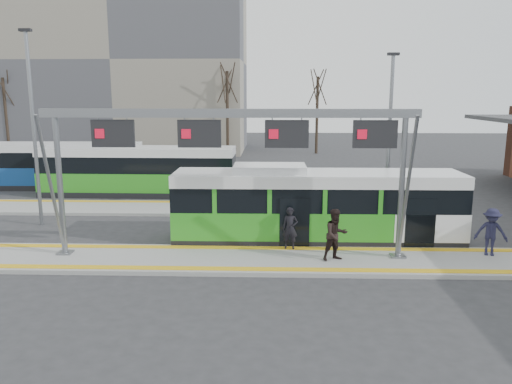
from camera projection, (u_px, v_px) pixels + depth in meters
ground at (243, 262)px, 17.65m from camera, size 120.00×120.00×0.00m
platform_main at (243, 260)px, 17.64m from camera, size 22.00×3.00×0.15m
platform_second at (175, 208)px, 25.61m from camera, size 20.00×3.00×0.15m
tactile_main at (243, 258)px, 17.62m from camera, size 22.00×2.65×0.02m
tactile_second at (179, 202)px, 26.72m from camera, size 20.00×0.35×0.02m
gantry at (233, 140)px, 17.08m from camera, size 13.00×1.68×5.20m
apartment_block at (128, 61)px, 51.62m from camera, size 24.50×12.50×18.40m
hero_bus at (316, 207)px, 19.86m from camera, size 11.33×2.48×3.11m
bg_bus_green at (138, 171)px, 29.13m from camera, size 11.29×2.54×2.82m
bg_bus_blue at (53, 166)px, 31.37m from camera, size 10.87×2.70×2.82m
passenger_a at (290, 228)px, 18.50m from camera, size 0.61×0.42×1.58m
passenger_b at (336, 235)px, 17.24m from camera, size 1.08×0.98×1.82m
passenger_c at (491, 232)px, 17.77m from camera, size 1.24×0.92×1.72m
tree_left at (227, 84)px, 45.35m from camera, size 1.40×1.40×8.93m
tree_mid at (318, 88)px, 48.57m from camera, size 1.40×1.40×8.50m
tree_far at (4, 89)px, 46.64m from camera, size 1.40×1.40×8.32m
lamp_west at (33, 125)px, 21.76m from camera, size 0.50×0.25×8.55m
lamp_east at (389, 135)px, 22.16m from camera, size 0.50×0.25×7.59m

